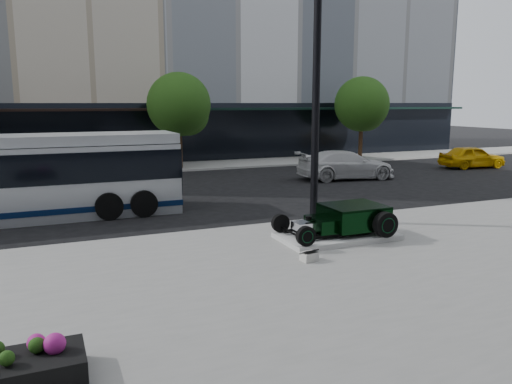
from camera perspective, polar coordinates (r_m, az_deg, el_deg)
name	(u,v)px	position (r m, az deg, el deg)	size (l,w,h in m)	color
ground	(243,214)	(18.25, -1.51, -2.56)	(120.00, 120.00, 0.00)	black
sidewalk_near	(462,333)	(9.72, 22.46, -14.68)	(70.00, 17.00, 0.12)	gray
sidewalk_far	(161,167)	(31.52, -10.83, 2.77)	(70.00, 4.00, 0.12)	gray
street_trees	(181,107)	(30.62, -8.57, 9.59)	(29.80, 3.80, 5.70)	black
display_plinth	(337,236)	(14.76, 9.23, -4.98)	(3.40, 1.80, 0.15)	silver
hot_rod	(347,218)	(14.82, 10.38, -2.96)	(3.22, 2.00, 0.81)	black
info_plaque	(309,256)	(12.63, 6.09, -7.28)	(0.44, 0.36, 0.31)	silver
lamppost	(316,105)	(16.36, 6.85, 9.81)	(0.45, 0.45, 8.26)	black
flower_planter	(14,370)	(8.12, -25.94, -17.84)	(1.91, 0.97, 0.62)	black
transit_bus	(0,178)	(19.09, -27.19, 1.42)	(12.12, 2.88, 2.92)	silver
white_sedan	(346,165)	(26.99, 10.25, 3.07)	(2.12, 5.23, 1.52)	silver
yellow_taxi	(472,157)	(33.94, 23.46, 3.71)	(1.64, 4.09, 1.39)	#DAA306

